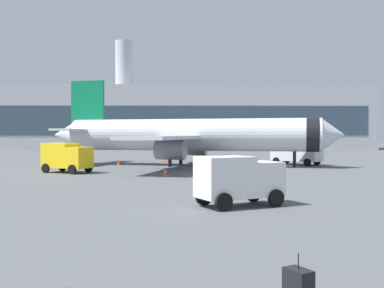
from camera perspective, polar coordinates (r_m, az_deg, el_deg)
airplane_at_gate at (r=55.27m, az=-0.29°, el=1.10°), size 35.32×32.17×10.50m
service_truck at (r=46.77m, az=-15.18°, el=-1.47°), size 5.27×4.25×2.90m
fuel_truck at (r=58.33m, az=12.65°, el=-0.78°), size 6.06×5.81×3.20m
cargo_van at (r=24.15m, az=5.73°, el=-4.23°), size 4.83×3.79×2.60m
safety_cone_near at (r=57.46m, az=-9.01°, el=-2.19°), size 0.44×0.44×0.76m
safety_cone_mid at (r=45.61m, az=10.37°, el=-3.13°), size 0.44×0.44×0.65m
safety_cone_far at (r=41.47m, az=-3.31°, el=-3.49°), size 0.44×0.44×0.72m
safety_cone_outer at (r=62.95m, az=-3.41°, el=-1.96°), size 0.44×0.44×0.60m
rolling_suitcase at (r=10.96m, az=12.94°, el=-16.53°), size 0.66×0.75×1.10m
terminal_building at (r=119.92m, az=-4.88°, el=3.19°), size 109.88×18.32×27.74m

